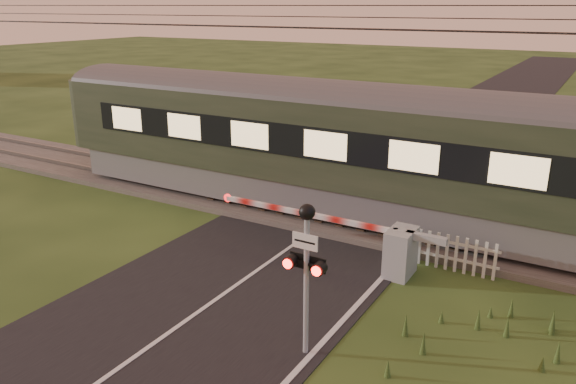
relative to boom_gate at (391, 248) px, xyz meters
The scene contains 7 objects.
ground 4.73m from the boom_gate, 126.67° to the right, with size 160.00×160.00×0.00m, color #233916.
road 4.90m from the boom_gate, 124.87° to the right, with size 6.00×140.00×0.03m.
track_bed 3.96m from the boom_gate, 135.55° to the left, with size 140.00×3.40×0.39m.
overhead_wires 6.42m from the boom_gate, 135.55° to the left, with size 120.00×0.62×0.62m.
boom_gate is the anchor object (origin of this frame).
crossing_signal 4.14m from the boom_gate, 92.73° to the right, with size 0.74×0.33×2.92m.
picket_fence 1.40m from the boom_gate, 37.58° to the left, with size 2.46×0.08×0.92m.
Camera 1 is at (6.82, -7.99, 6.10)m, focal length 35.00 mm.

